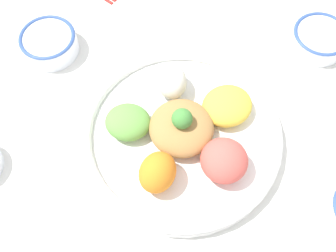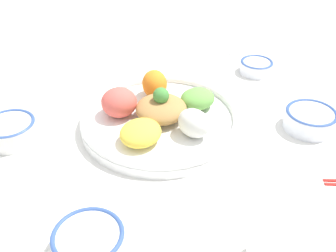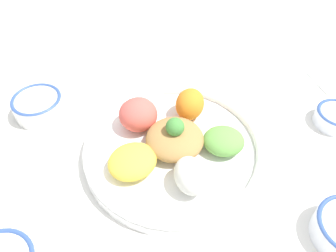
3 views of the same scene
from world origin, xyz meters
The scene contains 4 objects.
ground_plane centered at (0.00, 0.00, 0.00)m, with size 2.40×2.40×0.00m, color white.
salad_platter centered at (0.02, -0.01, 0.03)m, with size 0.34×0.34×0.09m.
sauce_bowl_red centered at (0.15, 0.30, 0.02)m, with size 0.11×0.11×0.04m.
rice_bowl_plain centered at (-0.29, 0.02, 0.02)m, with size 0.11×0.11×0.04m.
Camera 1 is at (0.15, -0.27, 0.62)m, focal length 42.00 mm.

